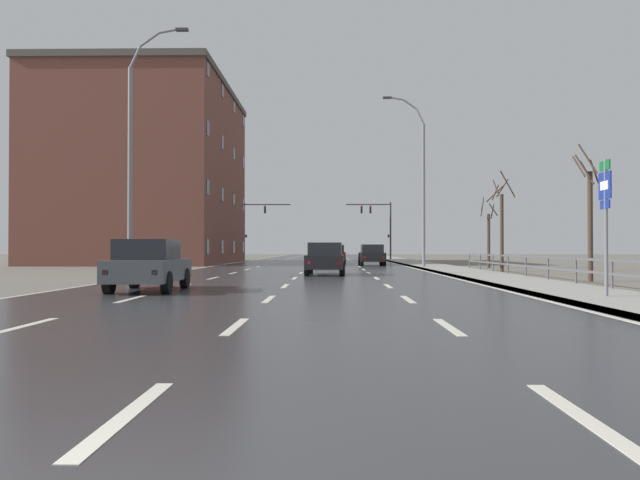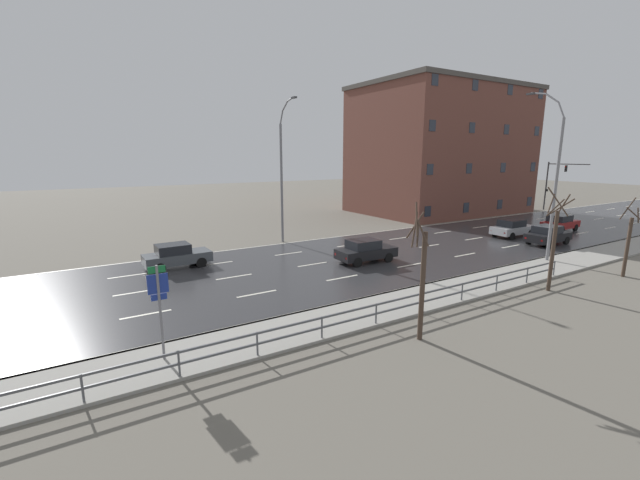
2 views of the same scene
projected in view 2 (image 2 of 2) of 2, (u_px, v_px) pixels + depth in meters
ground_plane at (529, 231)px, 39.09m from camera, size 160.00×160.00×0.12m
road_asphalt_strip at (593, 220)px, 45.16m from camera, size 14.00×120.00×0.03m
guardrail at (350, 317)px, 16.32m from camera, size 0.07×29.70×1.00m
street_lamp_midground at (554, 180)px, 26.51m from camera, size 2.76×0.24×11.29m
street_lamp_left_bank at (282, 175)px, 32.55m from camera, size 2.75×0.24×11.37m
highway_sign at (159, 301)px, 13.70m from camera, size 0.09×0.68×3.52m
traffic_signal_left at (554, 179)px, 52.13m from camera, size 5.11×0.36×6.27m
car_near_right at (560, 223)px, 38.39m from camera, size 1.96×4.16×1.57m
car_far_right at (365, 251)px, 27.19m from camera, size 1.95×4.16×1.57m
car_distant at (176, 256)px, 25.86m from camera, size 1.96×4.16×1.57m
car_far_left at (548, 235)px, 32.57m from camera, size 1.88×4.12×1.57m
car_near_left at (512, 228)px, 35.64m from camera, size 1.90×4.13×1.57m
brick_building at (440, 150)px, 50.89m from camera, size 14.21×20.67×15.41m
bare_tree_near at (422, 278)px, 15.40m from camera, size 0.90×1.02×5.41m
bare_tree_mid at (554, 244)px, 21.10m from camera, size 1.48×1.54×5.56m
bare_tree_far at (628, 244)px, 23.68m from camera, size 1.17×1.22×4.71m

